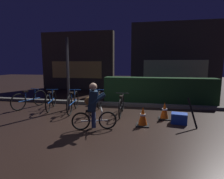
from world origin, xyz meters
name	(u,v)px	position (x,y,z in m)	size (l,w,h in m)	color
ground_plane	(102,122)	(0.00, 0.00, 0.00)	(40.00, 40.00, 0.00)	black
sidewalk_curb	(115,104)	(0.00, 2.20, 0.06)	(12.00, 0.24, 0.12)	#56544F
hedge_row	(158,90)	(1.80, 3.10, 0.56)	(4.80, 0.70, 1.12)	#19381C
storefront_left	(78,61)	(-3.32, 6.50, 1.88)	(4.91, 0.54, 3.78)	#42382D
storefront_right	(175,57)	(2.97, 7.20, 2.15)	(5.54, 0.54, 4.32)	#383330
street_post	(68,74)	(-1.59, 1.20, 1.34)	(0.10, 0.10, 2.68)	#2D2D33
parked_bike_leftmost	(30,99)	(-3.20, 1.12, 0.33)	(0.56, 1.53, 0.73)	black
parked_bike_left_mid	(51,100)	(-2.28, 1.11, 0.33)	(0.55, 1.54, 0.73)	black
parked_bike_center_left	(73,102)	(-1.31, 0.94, 0.35)	(0.46, 1.67, 0.77)	black
parked_bike_center_right	(96,102)	(-0.46, 1.00, 0.36)	(0.46, 1.72, 0.79)	black
parked_bike_right_mid	(121,105)	(0.47, 0.92, 0.32)	(0.46, 1.53, 0.71)	black
traffic_cone_near	(143,117)	(1.22, -0.10, 0.26)	(0.36, 0.36, 0.54)	black
traffic_cone_far	(165,111)	(1.87, 0.66, 0.26)	(0.36, 0.36, 0.54)	black
blue_crate	(179,118)	(2.26, 0.30, 0.15)	(0.44, 0.32, 0.30)	#193DB7
cyclist	(93,106)	(-0.05, -0.65, 0.63)	(1.14, 0.50, 1.25)	black
closed_umbrella	(192,113)	(2.55, 0.05, 0.40)	(0.05, 0.05, 0.85)	black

